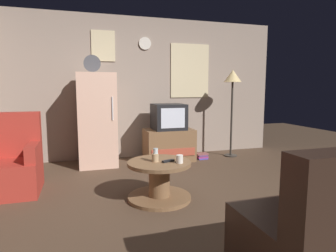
{
  "coord_description": "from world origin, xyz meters",
  "views": [
    {
      "loc": [
        -1.1,
        -2.8,
        1.25
      ],
      "look_at": [
        0.02,
        0.9,
        0.75
      ],
      "focal_mm": 30.83,
      "sensor_mm": 36.0,
      "label": 1
    }
  ],
  "objects_px": {
    "standing_lamp": "(233,83)",
    "wine_glass": "(156,155)",
    "crt_tv": "(169,117)",
    "remote_control": "(168,161)",
    "armchair": "(10,165)",
    "book_stack": "(202,156)",
    "tv_stand": "(169,145)",
    "fridge": "(97,120)",
    "coffee_table": "(159,180)",
    "mug_ceramic_white": "(180,159)",
    "mug_ceramic_tan": "(155,158)"
  },
  "relations": [
    {
      "from": "mug_ceramic_white",
      "to": "fridge",
      "type": "bearing_deg",
      "value": 112.51
    },
    {
      "from": "book_stack",
      "to": "fridge",
      "type": "bearing_deg",
      "value": 176.69
    },
    {
      "from": "wine_glass",
      "to": "remote_control",
      "type": "distance_m",
      "value": 0.16
    },
    {
      "from": "mug_ceramic_tan",
      "to": "wine_glass",
      "type": "bearing_deg",
      "value": 53.31
    },
    {
      "from": "tv_stand",
      "to": "remote_control",
      "type": "bearing_deg",
      "value": -107.39
    },
    {
      "from": "tv_stand",
      "to": "remote_control",
      "type": "height_order",
      "value": "tv_stand"
    },
    {
      "from": "fridge",
      "to": "crt_tv",
      "type": "xyz_separation_m",
      "value": [
        1.2,
        -0.04,
        0.02
      ]
    },
    {
      "from": "remote_control",
      "to": "armchair",
      "type": "bearing_deg",
      "value": 135.81
    },
    {
      "from": "mug_ceramic_tan",
      "to": "book_stack",
      "type": "bearing_deg",
      "value": 51.67
    },
    {
      "from": "standing_lamp",
      "to": "armchair",
      "type": "bearing_deg",
      "value": -165.33
    },
    {
      "from": "crt_tv",
      "to": "standing_lamp",
      "type": "relative_size",
      "value": 0.34
    },
    {
      "from": "coffee_table",
      "to": "wine_glass",
      "type": "height_order",
      "value": "wine_glass"
    },
    {
      "from": "wine_glass",
      "to": "armchair",
      "type": "bearing_deg",
      "value": 155.75
    },
    {
      "from": "coffee_table",
      "to": "book_stack",
      "type": "distance_m",
      "value": 2.04
    },
    {
      "from": "crt_tv",
      "to": "wine_glass",
      "type": "bearing_deg",
      "value": -111.7
    },
    {
      "from": "coffee_table",
      "to": "mug_ceramic_white",
      "type": "distance_m",
      "value": 0.36
    },
    {
      "from": "standing_lamp",
      "to": "armchair",
      "type": "distance_m",
      "value": 3.76
    },
    {
      "from": "mug_ceramic_white",
      "to": "remote_control",
      "type": "distance_m",
      "value": 0.14
    },
    {
      "from": "standing_lamp",
      "to": "remote_control",
      "type": "distance_m",
      "value": 2.61
    },
    {
      "from": "tv_stand",
      "to": "remote_control",
      "type": "relative_size",
      "value": 5.6
    },
    {
      "from": "crt_tv",
      "to": "mug_ceramic_tan",
      "type": "bearing_deg",
      "value": -111.79
    },
    {
      "from": "book_stack",
      "to": "tv_stand",
      "type": "bearing_deg",
      "value": 173.84
    },
    {
      "from": "wine_glass",
      "to": "armchair",
      "type": "xyz_separation_m",
      "value": [
        -1.63,
        0.73,
        -0.18
      ]
    },
    {
      "from": "mug_ceramic_tan",
      "to": "book_stack",
      "type": "distance_m",
      "value": 2.11
    },
    {
      "from": "crt_tv",
      "to": "remote_control",
      "type": "xyz_separation_m",
      "value": [
        -0.54,
        -1.74,
        -0.32
      ]
    },
    {
      "from": "armchair",
      "to": "wine_glass",
      "type": "bearing_deg",
      "value": -24.25
    },
    {
      "from": "tv_stand",
      "to": "mug_ceramic_white",
      "type": "xyz_separation_m",
      "value": [
        -0.44,
        -1.82,
        0.21
      ]
    },
    {
      "from": "tv_stand",
      "to": "standing_lamp",
      "type": "bearing_deg",
      "value": -1.04
    },
    {
      "from": "crt_tv",
      "to": "armchair",
      "type": "height_order",
      "value": "crt_tv"
    },
    {
      "from": "remote_control",
      "to": "book_stack",
      "type": "bearing_deg",
      "value": 35.85
    },
    {
      "from": "coffee_table",
      "to": "book_stack",
      "type": "xyz_separation_m",
      "value": [
        1.23,
        1.62,
        -0.17
      ]
    },
    {
      "from": "coffee_table",
      "to": "book_stack",
      "type": "relative_size",
      "value": 3.41
    },
    {
      "from": "crt_tv",
      "to": "wine_glass",
      "type": "height_order",
      "value": "crt_tv"
    },
    {
      "from": "crt_tv",
      "to": "book_stack",
      "type": "height_order",
      "value": "crt_tv"
    },
    {
      "from": "wine_glass",
      "to": "book_stack",
      "type": "xyz_separation_m",
      "value": [
        1.27,
        1.61,
        -0.47
      ]
    },
    {
      "from": "standing_lamp",
      "to": "mug_ceramic_tan",
      "type": "height_order",
      "value": "standing_lamp"
    },
    {
      "from": "fridge",
      "to": "crt_tv",
      "type": "distance_m",
      "value": 1.2
    },
    {
      "from": "fridge",
      "to": "mug_ceramic_tan",
      "type": "bearing_deg",
      "value": -72.86
    },
    {
      "from": "coffee_table",
      "to": "standing_lamp",
      "type": "bearing_deg",
      "value": 42.18
    },
    {
      "from": "book_stack",
      "to": "standing_lamp",
      "type": "bearing_deg",
      "value": 4.07
    },
    {
      "from": "crt_tv",
      "to": "mug_ceramic_white",
      "type": "bearing_deg",
      "value": -103.37
    },
    {
      "from": "remote_control",
      "to": "book_stack",
      "type": "distance_m",
      "value": 2.07
    },
    {
      "from": "coffee_table",
      "to": "fridge",
      "type": "bearing_deg",
      "value": 108.49
    },
    {
      "from": "crt_tv",
      "to": "armchair",
      "type": "bearing_deg",
      "value": -157.77
    },
    {
      "from": "coffee_table",
      "to": "armchair",
      "type": "distance_m",
      "value": 1.83
    },
    {
      "from": "tv_stand",
      "to": "armchair",
      "type": "xyz_separation_m",
      "value": [
        -2.3,
        -0.94,
        0.06
      ]
    },
    {
      "from": "fridge",
      "to": "remote_control",
      "type": "bearing_deg",
      "value": -69.43
    },
    {
      "from": "standing_lamp",
      "to": "wine_glass",
      "type": "bearing_deg",
      "value": -138.63
    },
    {
      "from": "wine_glass",
      "to": "armchair",
      "type": "height_order",
      "value": "armchair"
    },
    {
      "from": "crt_tv",
      "to": "armchair",
      "type": "relative_size",
      "value": 0.56
    }
  ]
}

